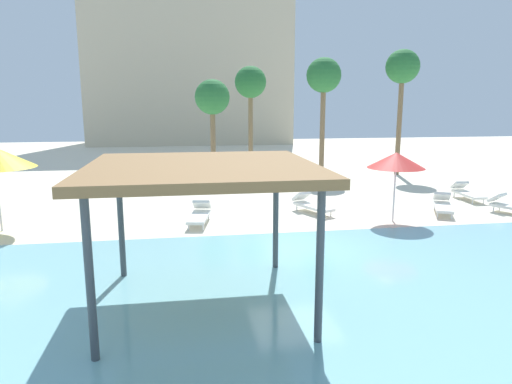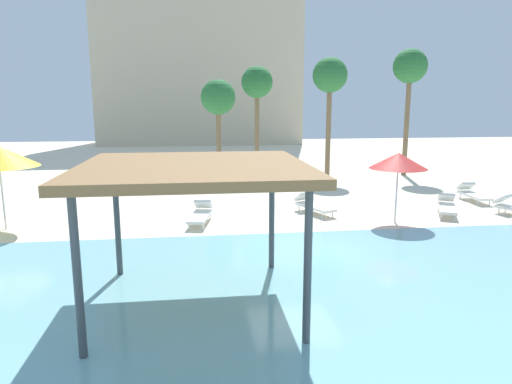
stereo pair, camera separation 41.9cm
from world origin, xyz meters
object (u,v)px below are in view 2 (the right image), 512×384
(lounge_chair_6, at_px, (447,206))
(palm_tree_1, at_px, (410,70))
(lounge_chair_4, at_px, (313,204))
(palm_tree_0, at_px, (218,99))
(lounge_chair_5, at_px, (473,193))
(lounge_chair_3, at_px, (201,214))
(palm_tree_2, at_px, (257,85))
(shade_pavilion, at_px, (194,172))
(palm_tree_3, at_px, (330,78))
(beach_umbrella_red_4, at_px, (398,161))

(lounge_chair_6, height_order, palm_tree_1, palm_tree_1)
(palm_tree_1, bearing_deg, lounge_chair_4, -131.94)
(lounge_chair_4, bearing_deg, palm_tree_0, 175.88)
(lounge_chair_4, bearing_deg, lounge_chair_5, 76.13)
(palm_tree_0, xyz_separation_m, palm_tree_1, (10.74, -0.35, 1.62))
(lounge_chair_3, height_order, lounge_chair_5, same)
(palm_tree_2, bearing_deg, lounge_chair_6, -65.38)
(lounge_chair_5, distance_m, palm_tree_0, 13.53)
(lounge_chair_5, bearing_deg, lounge_chair_6, -45.60)
(shade_pavilion, relative_size, palm_tree_0, 0.82)
(lounge_chair_4, height_order, palm_tree_3, palm_tree_3)
(lounge_chair_5, xyz_separation_m, lounge_chair_6, (-2.40, -2.13, 0.00))
(beach_umbrella_red_4, xyz_separation_m, palm_tree_3, (0.42, 9.98, 3.29))
(lounge_chair_6, bearing_deg, lounge_chair_4, -73.98)
(lounge_chair_5, relative_size, palm_tree_0, 0.36)
(lounge_chair_3, distance_m, palm_tree_2, 13.70)
(palm_tree_2, bearing_deg, lounge_chair_3, -106.41)
(shade_pavilion, xyz_separation_m, lounge_chair_4, (4.40, 7.57, -2.45))
(lounge_chair_4, xyz_separation_m, palm_tree_0, (-3.11, 8.84, 4.02))
(lounge_chair_6, relative_size, palm_tree_2, 0.31)
(palm_tree_0, relative_size, palm_tree_1, 0.76)
(beach_umbrella_red_4, distance_m, palm_tree_2, 13.78)
(lounge_chair_5, bearing_deg, palm_tree_2, -138.83)
(lounge_chair_4, xyz_separation_m, lounge_chair_6, (4.95, -0.88, 0.00))
(beach_umbrella_red_4, bearing_deg, lounge_chair_4, 145.94)
(lounge_chair_6, height_order, palm_tree_0, palm_tree_0)
(lounge_chair_4, bearing_deg, palm_tree_1, 114.54)
(shade_pavilion, distance_m, beach_umbrella_red_4, 9.10)
(lounge_chair_6, relative_size, palm_tree_1, 0.28)
(lounge_chair_3, distance_m, palm_tree_3, 12.78)
(beach_umbrella_red_4, height_order, lounge_chair_5, beach_umbrella_red_4)
(lounge_chair_4, height_order, palm_tree_0, palm_tree_0)
(lounge_chair_6, bearing_deg, lounge_chair_5, 157.72)
(palm_tree_1, height_order, palm_tree_2, palm_tree_1)
(palm_tree_0, bearing_deg, lounge_chair_3, -96.70)
(palm_tree_0, height_order, palm_tree_2, palm_tree_2)
(lounge_chair_3, xyz_separation_m, palm_tree_3, (7.22, 9.21, 5.13))
(beach_umbrella_red_4, xyz_separation_m, lounge_chair_6, (2.41, 0.84, -1.85))
(beach_umbrella_red_4, distance_m, lounge_chair_5, 5.94)
(shade_pavilion, xyz_separation_m, lounge_chair_3, (0.14, 6.63, -2.45))
(shade_pavilion, height_order, beach_umbrella_red_4, shade_pavilion)
(shade_pavilion, bearing_deg, lounge_chair_3, 88.82)
(lounge_chair_4, height_order, lounge_chair_6, same)
(lounge_chair_5, height_order, palm_tree_1, palm_tree_1)
(shade_pavilion, bearing_deg, lounge_chair_5, 36.90)
(lounge_chair_3, height_order, palm_tree_2, palm_tree_2)
(palm_tree_1, xyz_separation_m, palm_tree_2, (-8.28, 2.85, -0.75))
(beach_umbrella_red_4, xyz_separation_m, lounge_chair_4, (-2.54, 1.72, -1.85))
(lounge_chair_5, bearing_deg, lounge_chair_4, -77.57)
(lounge_chair_5, xyz_separation_m, palm_tree_2, (-7.99, 10.09, 4.89))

